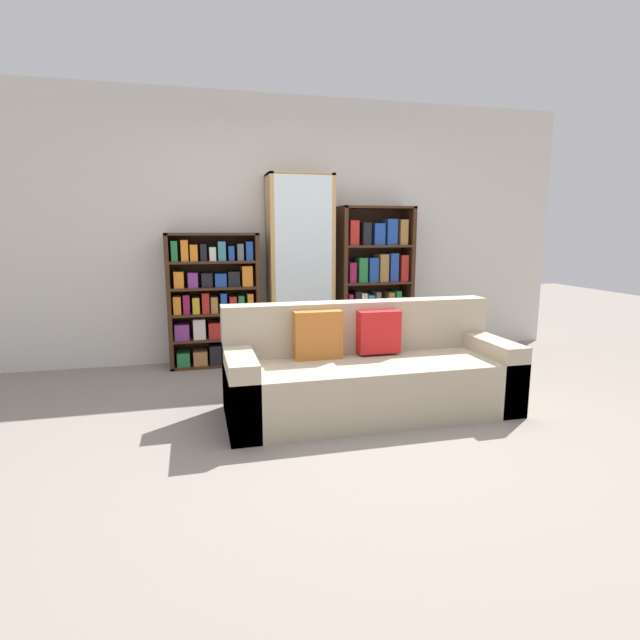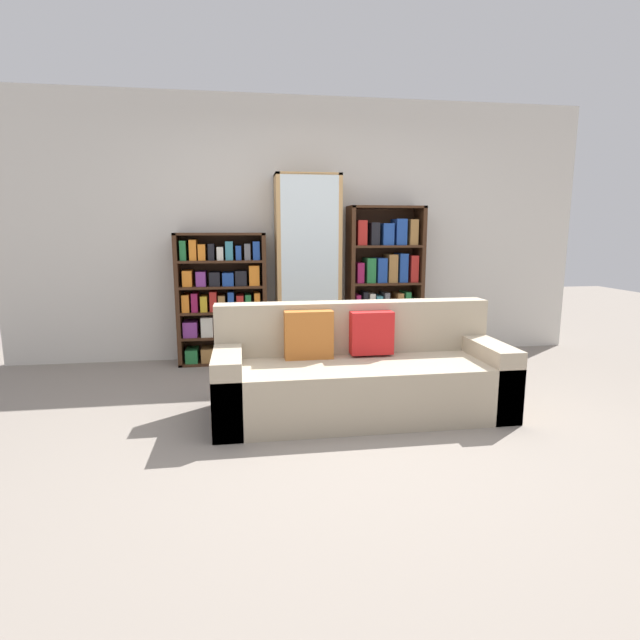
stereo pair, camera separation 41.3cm
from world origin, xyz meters
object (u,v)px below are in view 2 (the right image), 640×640
(couch, at_px, (359,375))
(bookshelf_left, at_px, (223,302))
(wine_bottle, at_px, (390,366))
(display_cabinet, at_px, (308,270))
(bookshelf_right, at_px, (385,286))

(couch, xyz_separation_m, bookshelf_left, (-1.05, 1.62, 0.34))
(couch, xyz_separation_m, wine_bottle, (0.46, 0.70, -0.15))
(couch, distance_m, display_cabinet, 1.75)
(couch, relative_size, bookshelf_right, 1.34)
(bookshelf_right, bearing_deg, bookshelf_left, -179.98)
(couch, distance_m, wine_bottle, 0.85)
(couch, bearing_deg, display_cabinet, 96.32)
(display_cabinet, bearing_deg, wine_bottle, -55.09)
(wine_bottle, bearing_deg, bookshelf_left, 148.53)
(display_cabinet, relative_size, wine_bottle, 5.54)
(bookshelf_left, distance_m, bookshelf_right, 1.71)
(display_cabinet, bearing_deg, bookshelf_right, 1.13)
(bookshelf_right, height_order, wine_bottle, bookshelf_right)
(bookshelf_right, bearing_deg, display_cabinet, -178.87)
(display_cabinet, xyz_separation_m, bookshelf_right, (0.83, 0.02, -0.18))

